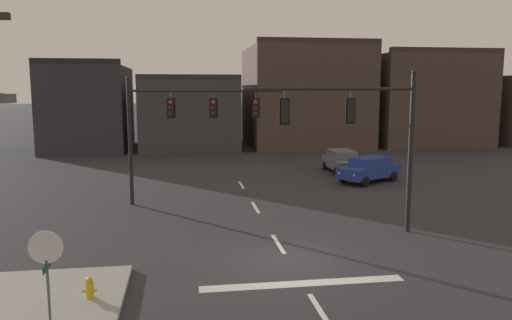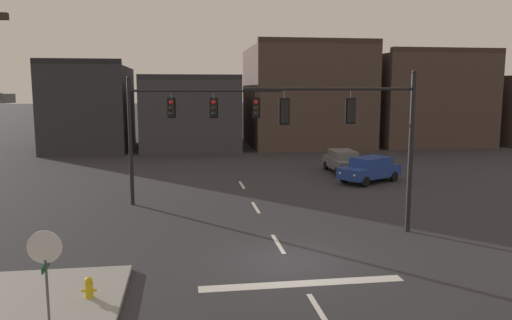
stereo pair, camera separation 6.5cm
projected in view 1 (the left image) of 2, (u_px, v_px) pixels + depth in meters
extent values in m
plane|color=#2B2B30|center=(289.00, 261.00, 17.20)|extent=(400.00, 400.00, 0.00)
cube|color=silver|center=(303.00, 283.00, 15.24)|extent=(6.40, 0.50, 0.01)
cube|color=silver|center=(321.00, 312.00, 13.28)|extent=(0.16, 2.40, 0.01)
cube|color=silver|center=(278.00, 244.00, 19.15)|extent=(0.16, 2.40, 0.01)
cube|color=silver|center=(255.00, 207.00, 25.03)|extent=(0.16, 2.40, 0.01)
cube|color=silver|center=(241.00, 185.00, 30.90)|extent=(0.16, 2.40, 0.01)
cylinder|color=black|center=(410.00, 154.00, 20.40)|extent=(0.20, 0.20, 6.59)
cylinder|color=black|center=(331.00, 89.00, 19.26)|extent=(7.05, 0.62, 0.12)
sphere|color=black|center=(414.00, 72.00, 19.93)|extent=(0.18, 0.18, 0.18)
cylinder|color=#56565B|center=(351.00, 95.00, 19.47)|extent=(0.03, 0.03, 0.35)
cube|color=black|center=(350.00, 111.00, 19.56)|extent=(0.32, 0.26, 0.90)
sphere|color=red|center=(349.00, 104.00, 19.65)|extent=(0.20, 0.20, 0.20)
sphere|color=#2D2314|center=(349.00, 111.00, 19.69)|extent=(0.20, 0.20, 0.20)
sphere|color=black|center=(349.00, 118.00, 19.73)|extent=(0.20, 0.20, 0.20)
cube|color=black|center=(351.00, 111.00, 19.54)|extent=(0.42, 0.06, 1.02)
cylinder|color=#56565B|center=(284.00, 95.00, 18.89)|extent=(0.03, 0.03, 0.35)
cube|color=black|center=(284.00, 111.00, 18.98)|extent=(0.32, 0.26, 0.90)
sphere|color=red|center=(283.00, 104.00, 19.06)|extent=(0.20, 0.20, 0.20)
sphere|color=#2D2314|center=(283.00, 111.00, 19.10)|extent=(0.20, 0.20, 0.20)
sphere|color=black|center=(283.00, 119.00, 19.14)|extent=(0.20, 0.20, 0.20)
cube|color=black|center=(284.00, 111.00, 18.96)|extent=(0.42, 0.06, 1.02)
cylinder|color=black|center=(130.00, 143.00, 25.22)|extent=(0.20, 0.20, 6.45)
cylinder|color=black|center=(205.00, 91.00, 24.86)|extent=(7.64, 1.23, 0.12)
sphere|color=black|center=(128.00, 78.00, 24.75)|extent=(0.18, 0.18, 0.18)
cylinder|color=#56565B|center=(171.00, 95.00, 24.88)|extent=(0.03, 0.03, 0.35)
cube|color=black|center=(171.00, 108.00, 24.97)|extent=(0.33, 0.28, 0.90)
sphere|color=red|center=(171.00, 102.00, 24.80)|extent=(0.20, 0.20, 0.20)
sphere|color=#2D2314|center=(171.00, 108.00, 24.84)|extent=(0.20, 0.20, 0.20)
sphere|color=black|center=(171.00, 114.00, 24.88)|extent=(0.20, 0.20, 0.20)
cube|color=black|center=(171.00, 108.00, 24.99)|extent=(0.42, 0.09, 1.02)
cylinder|color=#56565B|center=(213.00, 95.00, 24.89)|extent=(0.03, 0.03, 0.35)
cube|color=black|center=(213.00, 108.00, 24.98)|extent=(0.33, 0.28, 0.90)
sphere|color=red|center=(213.00, 102.00, 24.81)|extent=(0.20, 0.20, 0.20)
sphere|color=#2D2314|center=(213.00, 108.00, 24.85)|extent=(0.20, 0.20, 0.20)
sphere|color=black|center=(213.00, 114.00, 24.89)|extent=(0.20, 0.20, 0.20)
cube|color=black|center=(213.00, 108.00, 25.00)|extent=(0.42, 0.09, 1.02)
cylinder|color=#56565B|center=(256.00, 95.00, 24.90)|extent=(0.03, 0.03, 0.35)
cube|color=black|center=(256.00, 108.00, 24.99)|extent=(0.33, 0.28, 0.90)
sphere|color=red|center=(256.00, 102.00, 24.82)|extent=(0.20, 0.20, 0.20)
sphere|color=#2D2314|center=(256.00, 108.00, 24.86)|extent=(0.20, 0.20, 0.20)
sphere|color=black|center=(256.00, 114.00, 24.90)|extent=(0.20, 0.20, 0.20)
cube|color=black|center=(256.00, 108.00, 25.01)|extent=(0.42, 0.09, 1.02)
cylinder|color=#56565B|center=(49.00, 306.00, 11.21)|extent=(0.06, 0.06, 2.15)
cylinder|color=white|center=(46.00, 247.00, 11.01)|extent=(0.76, 0.03, 0.76)
cylinder|color=#B21414|center=(46.00, 247.00, 11.03)|extent=(0.68, 0.03, 0.68)
cube|color=#19592D|center=(47.00, 267.00, 11.08)|extent=(0.02, 0.64, 0.16)
cube|color=navy|center=(369.00, 171.00, 31.79)|extent=(4.70, 3.81, 0.70)
cube|color=navy|center=(371.00, 161.00, 31.79)|extent=(2.94, 2.64, 0.56)
cube|color=#2D3842|center=(363.00, 163.00, 31.32)|extent=(1.00, 1.43, 0.47)
cube|color=#2D3842|center=(382.00, 160.00, 32.54)|extent=(0.97, 1.41, 0.46)
cylinder|color=black|center=(365.00, 182.00, 30.28)|extent=(0.66, 0.52, 0.64)
cylinder|color=black|center=(344.00, 178.00, 31.58)|extent=(0.66, 0.52, 0.64)
cylinder|color=black|center=(393.00, 176.00, 32.11)|extent=(0.66, 0.52, 0.64)
cylinder|color=black|center=(372.00, 173.00, 33.41)|extent=(0.66, 0.52, 0.64)
sphere|color=silver|center=(354.00, 176.00, 29.97)|extent=(0.16, 0.16, 0.16)
sphere|color=silver|center=(340.00, 173.00, 30.85)|extent=(0.16, 0.16, 0.16)
cube|color=maroon|center=(389.00, 167.00, 33.15)|extent=(0.74, 1.19, 0.12)
cube|color=slate|center=(342.00, 163.00, 35.33)|extent=(1.86, 4.42, 0.70)
cube|color=slate|center=(342.00, 154.00, 35.39)|extent=(1.63, 2.49, 0.56)
cube|color=#2D3842|center=(345.00, 156.00, 34.64)|extent=(1.52, 0.27, 0.47)
cube|color=#2D3842|center=(337.00, 152.00, 36.54)|extent=(1.52, 0.24, 0.46)
cylinder|color=black|center=(360.00, 171.00, 34.07)|extent=(0.23, 0.64, 0.64)
cylinder|color=black|center=(337.00, 172.00, 33.85)|extent=(0.23, 0.64, 0.64)
cylinder|color=black|center=(347.00, 165.00, 36.92)|extent=(0.23, 0.64, 0.64)
cylinder|color=black|center=(325.00, 166.00, 36.69)|extent=(0.23, 0.64, 0.64)
sphere|color=silver|center=(360.00, 167.00, 33.26)|extent=(0.16, 0.16, 0.16)
sphere|color=silver|center=(344.00, 167.00, 33.11)|extent=(0.16, 0.16, 0.16)
cube|color=maroon|center=(334.00, 158.00, 37.46)|extent=(1.37, 0.06, 0.12)
cube|color=slate|center=(3.00, 98.00, 10.64)|extent=(0.36, 0.64, 0.20)
cylinder|color=gold|center=(90.00, 292.00, 13.83)|extent=(0.22, 0.22, 0.55)
cylinder|color=gold|center=(90.00, 301.00, 13.87)|extent=(0.30, 0.30, 0.10)
sphere|color=gold|center=(89.00, 281.00, 13.79)|extent=(0.20, 0.20, 0.20)
cylinder|color=gold|center=(84.00, 291.00, 13.81)|extent=(0.10, 0.08, 0.08)
cylinder|color=gold|center=(95.00, 290.00, 13.85)|extent=(0.10, 0.08, 0.08)
cube|color=#2D2D33|center=(89.00, 108.00, 48.89)|extent=(7.56, 11.19, 8.10)
cube|color=black|center=(76.00, 61.00, 43.09)|extent=(7.56, 0.60, 0.50)
cube|color=#38383D|center=(189.00, 114.00, 51.72)|extent=(9.47, 13.85, 6.77)
cube|color=#2B2B30|center=(189.00, 77.00, 44.72)|extent=(9.47, 0.60, 0.50)
cube|color=#473833|center=(304.00, 97.00, 52.23)|extent=(11.90, 11.73, 10.17)
cube|color=#3A2B26|center=(320.00, 41.00, 46.02)|extent=(11.90, 0.60, 0.50)
cube|color=#473833|center=(416.00, 100.00, 54.75)|extent=(11.73, 12.94, 9.45)
cube|color=#3A2B26|center=(448.00, 50.00, 48.01)|extent=(11.73, 0.60, 0.50)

